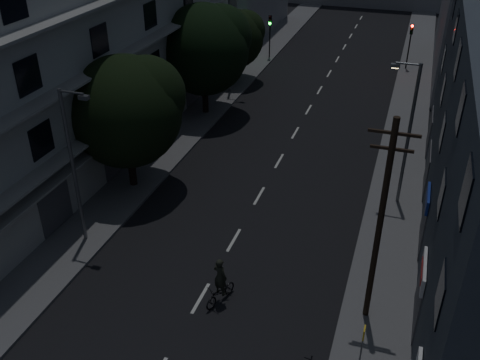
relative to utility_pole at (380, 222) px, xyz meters
The scene contains 16 objects.
ground 19.30m from the utility_pole, 112.10° to the left, with size 160.00×160.00×0.00m, color black.
sidewalk_left 23.10m from the utility_pole, 130.01° to the left, with size 3.00×90.00×0.15m, color #565659.
sidewalk_right 17.97m from the utility_pole, 88.44° to the left, with size 3.00×90.00×0.15m, color #565659.
lane_markings 25.06m from the utility_pole, 106.61° to the left, with size 0.15×60.50×0.01m.
building_left 21.72m from the utility_pole, 151.52° to the left, with size 7.00×36.00×14.00m.
tree_near 15.81m from the utility_pole, 155.43° to the left, with size 6.31×6.31×7.78m.
tree_mid 23.12m from the utility_pole, 128.38° to the left, with size 6.64×6.64×8.17m.
tree_far 29.51m from the utility_pole, 119.64° to the left, with size 4.95×4.95×6.13m.
traffic_signal_far_right 33.64m from the utility_pole, 90.69° to the left, with size 0.28×0.37×4.10m.
traffic_signal_far_left 35.47m from the utility_pole, 112.38° to the left, with size 0.28×0.37×4.10m.
street_lamp_left_near 14.08m from the utility_pole, behind, with size 1.51×0.25×8.00m.
street_lamp_right 9.56m from the utility_pole, 87.11° to the left, with size 1.51×0.25×8.00m.
street_lamp_left_far 26.71m from the utility_pole, 121.53° to the left, with size 1.51×0.25×8.00m.
utility_pole is the anchor object (origin of this frame).
bus_stop_sign 4.54m from the utility_pole, 88.23° to the right, with size 0.06×0.35×2.52m.
cyclist 7.43m from the utility_pole, 169.94° to the right, with size 1.22×1.94×2.32m.
Camera 1 is at (7.27, -9.74, 16.39)m, focal length 40.00 mm.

